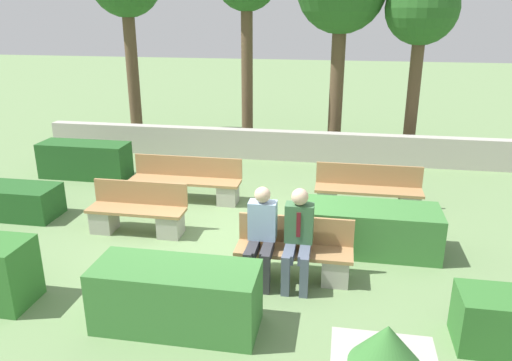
# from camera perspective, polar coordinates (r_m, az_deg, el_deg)

# --- Properties ---
(ground_plane) EXTENTS (60.00, 60.00, 0.00)m
(ground_plane) POSITION_cam_1_polar(r_m,az_deg,el_deg) (8.10, -2.96, -7.04)
(ground_plane) COLOR #6B8956
(perimeter_wall) EXTENTS (11.66, 0.30, 0.72)m
(perimeter_wall) POSITION_cam_1_polar(r_m,az_deg,el_deg) (12.38, 1.89, 4.10)
(perimeter_wall) COLOR #ADA89E
(perimeter_wall) RESTS_ON ground_plane
(bench_front) EXTENTS (1.61, 0.48, 0.83)m
(bench_front) POSITION_cam_1_polar(r_m,az_deg,el_deg) (7.00, 4.34, -8.70)
(bench_front) COLOR #A37A4C
(bench_front) RESTS_ON ground_plane
(bench_left_side) EXTENTS (2.16, 0.48, 0.83)m
(bench_left_side) POSITION_cam_1_polar(r_m,az_deg,el_deg) (9.78, -8.03, -0.39)
(bench_left_side) COLOR #A37A4C
(bench_left_side) RESTS_ON ground_plane
(bench_right_side) EXTENTS (1.94, 0.48, 0.83)m
(bench_right_side) POSITION_cam_1_polar(r_m,az_deg,el_deg) (9.42, 12.67, -1.52)
(bench_right_side) COLOR #A37A4C
(bench_right_side) RESTS_ON ground_plane
(bench_back) EXTENTS (1.63, 0.49, 0.83)m
(bench_back) POSITION_cam_1_polar(r_m,az_deg,el_deg) (8.55, -13.40, -3.84)
(bench_back) COLOR #A37A4C
(bench_back) RESTS_ON ground_plane
(person_seated_man) EXTENTS (0.38, 0.63, 1.33)m
(person_seated_man) POSITION_cam_1_polar(r_m,az_deg,el_deg) (6.69, 4.85, -6.03)
(person_seated_man) COLOR #515B70
(person_seated_man) RESTS_ON ground_plane
(person_seated_woman) EXTENTS (0.38, 0.63, 1.32)m
(person_seated_woman) POSITION_cam_1_polar(r_m,az_deg,el_deg) (6.74, 0.59, -5.81)
(person_seated_woman) COLOR #333338
(person_seated_woman) RESTS_ON ground_plane
(hedge_block_near_right) EXTENTS (1.92, 0.76, 0.78)m
(hedge_block_near_right) POSITION_cam_1_polar(r_m,az_deg,el_deg) (6.02, -9.08, -13.01)
(hedge_block_near_right) COLOR #3D7A38
(hedge_block_near_right) RESTS_ON ground_plane
(hedge_block_mid_right) EXTENTS (2.04, 0.85, 0.71)m
(hedge_block_mid_right) POSITION_cam_1_polar(r_m,az_deg,el_deg) (7.89, 12.98, -5.43)
(hedge_block_mid_right) COLOR #3D7A38
(hedge_block_mid_right) RESTS_ON ground_plane
(hedge_block_far_left) EXTENTS (1.95, 0.68, 0.78)m
(hedge_block_far_left) POSITION_cam_1_polar(r_m,az_deg,el_deg) (11.65, -18.95, 2.23)
(hedge_block_far_left) COLOR #235623
(hedge_block_far_left) RESTS_ON ground_plane
(hedge_block_far_right) EXTENTS (1.39, 0.75, 0.57)m
(hedge_block_far_right) POSITION_cam_1_polar(r_m,az_deg,el_deg) (9.92, -25.45, -2.15)
(hedge_block_far_right) COLOR #235623
(hedge_block_far_right) RESTS_ON ground_plane
(tree_rightmost) EXTENTS (1.71, 1.71, 4.43)m
(tree_rightmost) POSITION_cam_1_polar(r_m,az_deg,el_deg) (12.88, 18.41, 17.74)
(tree_rightmost) COLOR brown
(tree_rightmost) RESTS_ON ground_plane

